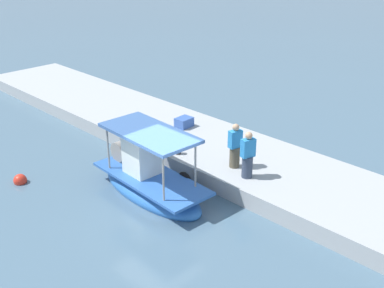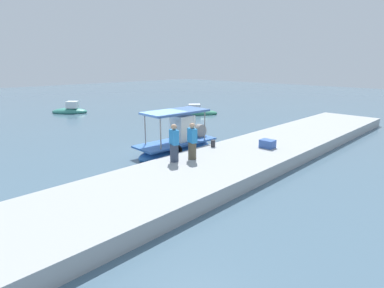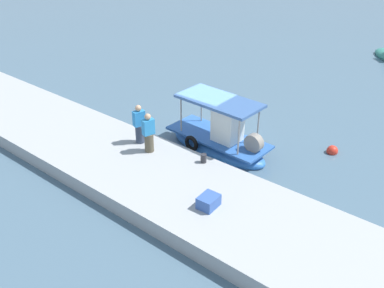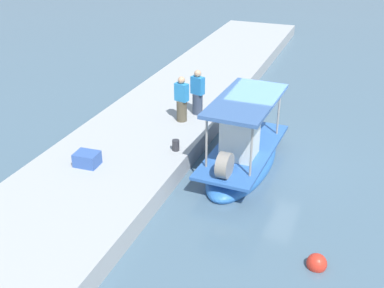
# 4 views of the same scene
# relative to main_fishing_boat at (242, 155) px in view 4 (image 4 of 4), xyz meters

# --- Properties ---
(ground_plane) EXTENTS (120.00, 120.00, 0.00)m
(ground_plane) POSITION_rel_main_fishing_boat_xyz_m (-1.04, 0.60, -0.50)
(ground_plane) COLOR #496579
(dock_quay) EXTENTS (36.00, 4.50, 0.64)m
(dock_quay) POSITION_rel_main_fishing_boat_xyz_m (-1.04, -3.86, -0.18)
(dock_quay) COLOR #A3A7A9
(dock_quay) RESTS_ON ground_plane
(main_fishing_boat) EXTENTS (5.08, 2.07, 2.83)m
(main_fishing_boat) POSITION_rel_main_fishing_boat_xyz_m (0.00, 0.00, 0.00)
(main_fishing_boat) COLOR #2E6CBE
(main_fishing_boat) RESTS_ON ground_plane
(fisherman_near_bollard) EXTENTS (0.47, 0.54, 1.74)m
(fisherman_near_bollard) POSITION_rel_main_fishing_boat_xyz_m (-1.63, -2.82, 0.93)
(fisherman_near_bollard) COLOR brown
(fisherman_near_bollard) RESTS_ON dock_quay
(fisherman_by_crate) EXTENTS (0.49, 0.56, 1.76)m
(fisherman_by_crate) POSITION_rel_main_fishing_boat_xyz_m (-2.48, -2.51, 0.94)
(fisherman_by_crate) COLOR #344055
(fisherman_by_crate) RESTS_ON dock_quay
(mooring_bollard) EXTENTS (0.24, 0.24, 0.37)m
(mooring_bollard) POSITION_rel_main_fishing_boat_xyz_m (0.70, -2.10, 0.33)
(mooring_bollard) COLOR #2D2D33
(mooring_bollard) RESTS_ON dock_quay
(cargo_crate) EXTENTS (0.62, 0.76, 0.43)m
(cargo_crate) POSITION_rel_main_fishing_boat_xyz_m (2.62, -4.29, 0.36)
(cargo_crate) COLOR #375BAA
(cargo_crate) RESTS_ON dock_quay
(marker_buoy) EXTENTS (0.51, 0.51, 0.51)m
(marker_buoy) POSITION_rel_main_fishing_boat_xyz_m (4.07, 3.02, -0.40)
(marker_buoy) COLOR red
(marker_buoy) RESTS_ON ground_plane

